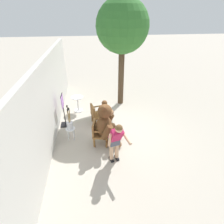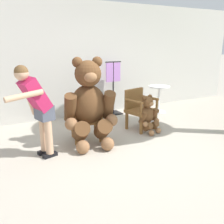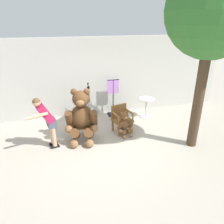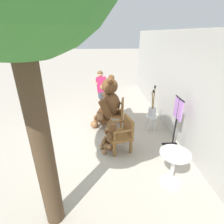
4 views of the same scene
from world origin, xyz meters
The scene contains 12 objects.
ground_plane centered at (0.00, 0.00, 0.00)m, with size 60.00×60.00×0.00m, color #B2A899.
back_wall centered at (0.00, 2.40, 1.40)m, with size 10.00×0.16×2.80m, color beige.
wooden_chair_left centered at (-0.63, 0.75, 0.46)m, with size 0.65×0.61×0.86m.
wooden_chair_right centered at (0.62, 0.75, 0.46)m, with size 0.67×0.64×0.86m.
teddy_bear_large centered at (-0.65, 0.49, 0.78)m, with size 0.98×0.98×1.59m.
teddy_bear_small centered at (0.65, 0.47, 0.39)m, with size 0.49×0.50×0.79m.
person_visitor centered at (-1.61, 0.32, 0.91)m, with size 0.76×0.61×1.52m.
white_stool centered at (-0.27, 1.76, 0.36)m, with size 0.34×0.34×0.46m.
brush_bucket centered at (-0.27, 1.75, 0.65)m, with size 0.22×0.22×0.93m.
round_side_table centered at (1.81, 1.58, 0.45)m, with size 0.56×0.56×0.72m.
patio_tree centered at (2.46, -0.59, 3.47)m, with size 2.33×2.22×4.65m.
clothing_display_stand centered at (0.69, 2.06, 0.72)m, with size 0.44×0.40×1.36m.
Camera 3 is at (-1.18, -5.24, 3.42)m, focal length 35.00 mm.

